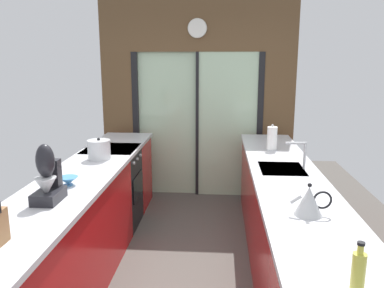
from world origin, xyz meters
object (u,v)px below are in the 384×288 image
at_px(soap_bottle, 358,276).
at_px(paper_towel_roll, 272,139).
at_px(stand_mixer, 48,179).
at_px(stock_pot, 99,150).
at_px(oven_range, 113,187).
at_px(kettle, 309,201).
at_px(mixing_bowl, 68,181).

height_order(soap_bottle, paper_towel_roll, paper_towel_roll).
distance_m(stand_mixer, paper_towel_roll, 2.48).
bearing_deg(soap_bottle, stock_pot, 128.55).
bearing_deg(oven_range, kettle, -45.06).
distance_m(mixing_bowl, stock_pot, 0.83).
relative_size(soap_bottle, paper_towel_roll, 0.93).
bearing_deg(paper_towel_roll, soap_bottle, -90.00).
distance_m(mixing_bowl, soap_bottle, 2.27).
relative_size(oven_range, kettle, 3.42).
distance_m(oven_range, stand_mixer, 1.79).
relative_size(stock_pot, soap_bottle, 0.86).
xyz_separation_m(soap_bottle, paper_towel_roll, (0.00, 2.78, 0.01)).
bearing_deg(kettle, soap_bottle, -90.13).
relative_size(mixing_bowl, stock_pot, 0.69).
relative_size(oven_range, paper_towel_roll, 3.20).
relative_size(stand_mixer, stock_pot, 1.82).
relative_size(mixing_bowl, paper_towel_roll, 0.55).
relative_size(stand_mixer, soap_bottle, 1.58).
distance_m(oven_range, stock_pot, 0.75).
bearing_deg(stand_mixer, kettle, -4.09).
bearing_deg(stock_pot, paper_towel_roll, 16.93).
distance_m(stand_mixer, soap_bottle, 2.07).
bearing_deg(kettle, oven_range, 134.94).
bearing_deg(oven_range, stock_pot, -87.85).
bearing_deg(kettle, stand_mixer, 175.91).
xyz_separation_m(stand_mixer, stock_pot, (0.00, 1.19, -0.06)).
xyz_separation_m(mixing_bowl, stock_pot, (0.00, 0.83, 0.06)).
bearing_deg(kettle, stock_pot, 143.60).
height_order(oven_range, mixing_bowl, mixing_bowl).
distance_m(kettle, soap_bottle, 0.92).
relative_size(oven_range, stand_mixer, 2.19).
distance_m(oven_range, kettle, 2.61).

